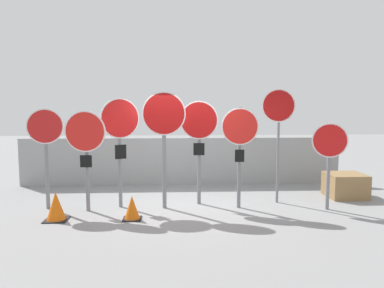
# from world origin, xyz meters

# --- Properties ---
(ground_plane) EXTENTS (40.00, 40.00, 0.00)m
(ground_plane) POSITION_xyz_m (0.00, 0.00, 0.00)
(ground_plane) COLOR gray
(fence_back) EXTENTS (9.16, 0.12, 1.35)m
(fence_back) POSITION_xyz_m (0.00, 2.43, 0.68)
(fence_back) COLOR gray
(fence_back) RESTS_ON ground
(stop_sign_0) EXTENTS (0.74, 0.26, 2.22)m
(stop_sign_0) POSITION_xyz_m (-3.00, -0.01, 1.57)
(stop_sign_0) COLOR slate
(stop_sign_0) RESTS_ON ground
(stop_sign_1) EXTENTS (0.88, 0.17, 2.17)m
(stop_sign_1) POSITION_xyz_m (-2.09, -0.23, 1.51)
(stop_sign_1) COLOR slate
(stop_sign_1) RESTS_ON ground
(stop_sign_2) EXTENTS (0.80, 0.42, 2.44)m
(stop_sign_2) POSITION_xyz_m (-1.40, 0.05, 1.73)
(stop_sign_2) COLOR slate
(stop_sign_2) RESTS_ON ground
(stop_sign_3) EXTENTS (0.94, 0.16, 2.58)m
(stop_sign_3) POSITION_xyz_m (-0.43, -0.09, 1.82)
(stop_sign_3) COLOR slate
(stop_sign_3) RESTS_ON ground
(stop_sign_4) EXTENTS (0.87, 0.18, 2.38)m
(stop_sign_4) POSITION_xyz_m (0.35, 0.23, 1.68)
(stop_sign_4) COLOR slate
(stop_sign_4) RESTS_ON ground
(stop_sign_5) EXTENTS (0.81, 0.16, 2.24)m
(stop_sign_5) POSITION_xyz_m (1.22, -0.14, 1.57)
(stop_sign_5) COLOR slate
(stop_sign_5) RESTS_ON ground
(stop_sign_6) EXTENTS (0.69, 0.37, 2.66)m
(stop_sign_6) POSITION_xyz_m (2.18, 0.28, 2.01)
(stop_sign_6) COLOR slate
(stop_sign_6) RESTS_ON ground
(stop_sign_7) EXTENTS (0.72, 0.25, 1.91)m
(stop_sign_7) POSITION_xyz_m (3.13, -0.37, 1.35)
(stop_sign_7) COLOR slate
(stop_sign_7) RESTS_ON ground
(traffic_cone_0) EXTENTS (0.45, 0.45, 0.58)m
(traffic_cone_0) POSITION_xyz_m (-2.57, -0.84, 0.28)
(traffic_cone_0) COLOR black
(traffic_cone_0) RESTS_ON ground
(traffic_cone_1) EXTENTS (0.37, 0.37, 0.48)m
(traffic_cone_1) POSITION_xyz_m (-1.07, -0.85, 0.24)
(traffic_cone_1) COLOR black
(traffic_cone_1) RESTS_ON ground
(storage_crate) EXTENTS (0.89, 0.86, 0.59)m
(storage_crate) POSITION_xyz_m (4.04, 0.74, 0.30)
(storage_crate) COLOR olive
(storage_crate) RESTS_ON ground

